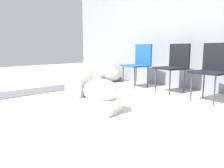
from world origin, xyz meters
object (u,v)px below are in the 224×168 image
Objects in this scene: folding_chair_middle at (175,63)px; boulder_near at (108,73)px; folding_chair_right at (214,66)px; boulder_far at (113,75)px; toilet at (94,93)px; folding_chair_left at (139,61)px.

boulder_near is (-1.82, 0.08, -0.34)m from folding_chair_middle.
folding_chair_right is 2.35m from boulder_far.
folding_chair_right is (0.74, 1.61, 0.29)m from toilet.
folding_chair_left is 1.49m from folding_chair_right.
folding_chair_left is at bearing -73.66° from folding_chair_middle.
boulder_near is 1.18× the size of boulder_far.
folding_chair_right is (1.48, -0.11, 0.00)m from folding_chair_left.
folding_chair_middle is (0.01, 1.77, 0.29)m from toilet.
folding_chair_middle is 1.63m from boulder_far.
folding_chair_right is 1.61× the size of boulder_near.
folding_chair_left is 1.00× the size of folding_chair_right.
folding_chair_left is 1.00× the size of folding_chair_middle.
folding_chair_middle reaches higher than boulder_near.
toilet is 1.80m from folding_chair_middle.
boulder_far is at bearing 112.96° from toilet.
boulder_near is at bearing -91.29° from folding_chair_right.
folding_chair_middle reaches higher than toilet.
toilet is 2.39m from boulder_far.
folding_chair_left and folding_chair_right have the same top height.
boulder_near is at bearing 115.98° from toilet.
boulder_far is at bearing -90.36° from folding_chair_right.
folding_chair_middle is 1.00× the size of folding_chair_right.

